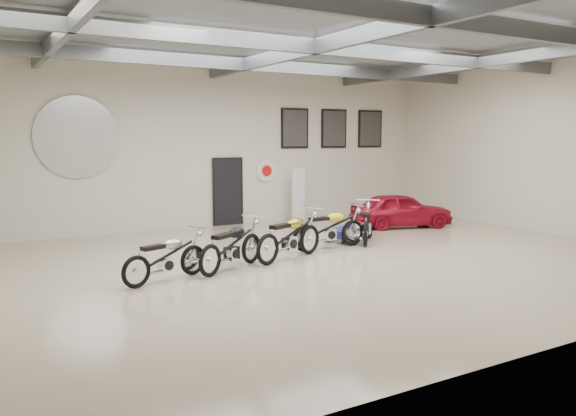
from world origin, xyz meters
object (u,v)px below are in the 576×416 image
banner_stand (298,194)px  motorcycle_silver (166,256)px  vintage_car (401,210)px  motorcycle_yellow (329,227)px  motorcycle_gold (290,235)px  motorcycle_red (367,222)px  go_kart (351,228)px  motorcycle_black (232,245)px

banner_stand → motorcycle_silver: bearing=-141.5°
vintage_car → motorcycle_yellow: bearing=131.8°
motorcycle_silver → vintage_car: bearing=-0.3°
banner_stand → motorcycle_gold: 5.95m
motorcycle_yellow → motorcycle_red: motorcycle_yellow is taller
motorcycle_gold → motorcycle_red: motorcycle_gold is taller
banner_stand → motorcycle_gold: banner_stand is taller
banner_stand → motorcycle_silver: (-6.32, -5.50, -0.40)m
go_kart → motorcycle_silver: bearing=173.3°
go_kart → motorcycle_gold: bearing=-177.9°
go_kart → banner_stand: bearing=58.1°
banner_stand → go_kart: bearing=-99.8°
motorcycle_black → motorcycle_red: size_ratio=1.02×
motorcycle_black → go_kart: 4.66m
motorcycle_black → vintage_car: bearing=-8.7°
motorcycle_gold → vintage_car: motorcycle_gold is taller
vintage_car → motorcycle_red: bearing=137.7°
banner_stand → motorcycle_black: banner_stand is taller
banner_stand → motorcycle_black: bearing=-134.9°
motorcycle_yellow → go_kart: motorcycle_yellow is taller
motorcycle_silver → motorcycle_yellow: size_ratio=0.92×
motorcycle_black → motorcycle_red: (4.53, 1.19, -0.01)m
go_kart → motorcycle_black: bearing=176.3°
banner_stand → motorcycle_silver: 8.38m
motorcycle_silver → go_kart: bearing=-0.8°
motorcycle_red → go_kart: motorcycle_red is taller
go_kart → motorcycle_red: bearing=-93.3°
motorcycle_silver → banner_stand: bearing=22.3°
motorcycle_silver → motorcycle_gold: 3.13m
motorcycle_silver → motorcycle_red: (6.04, 1.43, 0.03)m
motorcycle_silver → vintage_car: size_ratio=0.61×
motorcycle_black → motorcycle_yellow: motorcycle_yellow is taller
motorcycle_black → vintage_car: motorcycle_black is taller
motorcycle_silver → motorcycle_yellow: 4.73m
motorcycle_gold → vintage_car: 5.86m
banner_stand → go_kart: size_ratio=1.01×
go_kart → vintage_car: (2.62, 0.93, 0.21)m
motorcycle_silver → motorcycle_black: (1.51, 0.24, 0.04)m
motorcycle_yellow → vintage_car: size_ratio=0.67×
motorcycle_black → go_kart: size_ratio=1.16×
banner_stand → motorcycle_red: bearing=-96.4°
banner_stand → motorcycle_black: 7.13m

